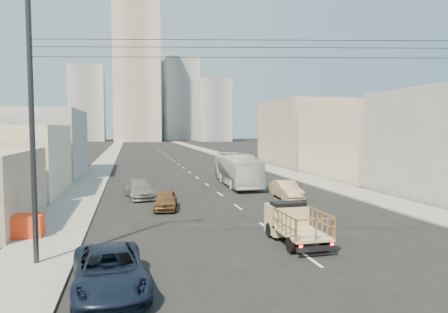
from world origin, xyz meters
name	(u,v)px	position (x,y,z in m)	size (l,w,h in m)	color
ground	(334,276)	(0.00, 0.00, 0.00)	(420.00, 420.00, 0.00)	black
sidewalk_left	(109,157)	(-11.75, 70.00, 0.06)	(3.50, 180.00, 0.12)	gray
sidewalk_right	(222,155)	(11.75, 70.00, 0.06)	(3.50, 180.00, 0.12)	gray
lane_dashes	(176,163)	(0.00, 53.00, 0.01)	(0.15, 104.00, 0.01)	silver
flatbed_pickup	(295,221)	(0.34, 4.66, 1.09)	(1.95, 4.41, 1.90)	tan
navy_pickup	(109,271)	(-8.40, 0.54, 0.74)	(2.47, 5.35, 1.49)	black
city_bus	(237,169)	(2.92, 25.00, 1.59)	(2.67, 11.39, 3.17)	silver
sedan_brown	(166,200)	(-5.21, 14.47, 0.66)	(1.56, 3.89, 1.33)	brown
sedan_tan	(286,190)	(4.75, 16.54, 0.72)	(1.53, 4.40, 1.45)	#A2855E
sedan_grey	(139,189)	(-6.89, 19.66, 0.71)	(1.99, 4.90, 1.42)	slate
streetlamp_left	(34,111)	(-11.39, 4.00, 6.44)	(2.36, 0.25, 12.00)	#2D2D33
overhead_wires	(320,49)	(0.00, 1.50, 8.97)	(23.01, 5.02, 0.72)	black
crate_stack	(24,226)	(-13.00, 8.48, 0.69)	(1.80, 1.20, 1.14)	red
bldg_right_mid	(367,143)	(19.50, 28.00, 4.00)	(11.00, 14.00, 8.00)	beige
bldg_right_far	(310,133)	(20.00, 44.00, 5.00)	(12.00, 16.00, 10.00)	gray
bldg_left_far	(29,143)	(-19.50, 39.00, 4.00)	(12.00, 16.00, 8.00)	gray
high_rise_tower	(136,74)	(-4.00, 170.00, 30.00)	(20.00, 20.00, 60.00)	tan
midrise_ne	(182,100)	(18.00, 185.00, 20.00)	(16.00, 16.00, 40.00)	gray
midrise_nw	(87,104)	(-26.00, 180.00, 17.00)	(15.00, 15.00, 34.00)	gray
midrise_back	(155,98)	(6.00, 200.00, 22.00)	(18.00, 18.00, 44.00)	gray
midrise_east	(214,110)	(30.00, 165.00, 14.00)	(14.00, 14.00, 28.00)	gray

